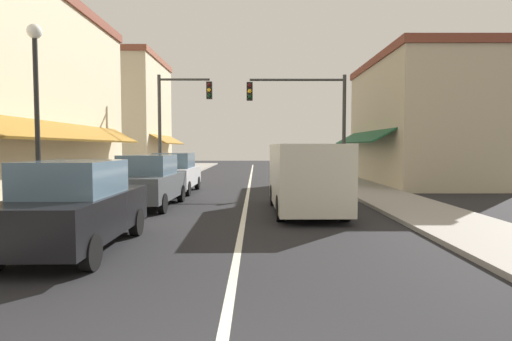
% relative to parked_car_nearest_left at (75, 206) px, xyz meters
% --- Properties ---
extents(ground_plane, '(80.00, 80.00, 0.00)m').
position_rel_parked_car_nearest_left_xyz_m(ground_plane, '(3.18, 12.97, -0.88)').
color(ground_plane, black).
extents(sidewalk_left, '(2.60, 56.00, 0.12)m').
position_rel_parked_car_nearest_left_xyz_m(sidewalk_left, '(-2.32, 12.97, -0.82)').
color(sidewalk_left, gray).
rests_on(sidewalk_left, ground).
extents(sidewalk_right, '(2.60, 56.00, 0.12)m').
position_rel_parked_car_nearest_left_xyz_m(sidewalk_right, '(8.68, 12.97, -0.82)').
color(sidewalk_right, gray).
rests_on(sidewalk_right, ground).
extents(lane_center_stripe, '(0.14, 52.00, 0.01)m').
position_rel_parked_car_nearest_left_xyz_m(lane_center_stripe, '(3.18, 12.97, -0.88)').
color(lane_center_stripe, silver).
rests_on(lane_center_stripe, ground).
extents(storefront_right_block, '(6.48, 10.20, 6.91)m').
position_rel_parked_car_nearest_left_xyz_m(storefront_right_block, '(12.55, 14.97, 2.58)').
color(storefront_right_block, '#BCAD8E').
rests_on(storefront_right_block, ground).
extents(storefront_far_left, '(6.00, 8.20, 8.66)m').
position_rel_parked_car_nearest_left_xyz_m(storefront_far_left, '(-5.96, 22.97, 3.45)').
color(storefront_far_left, beige).
rests_on(storefront_far_left, ground).
extents(parked_car_nearest_left, '(1.82, 4.12, 1.77)m').
position_rel_parked_car_nearest_left_xyz_m(parked_car_nearest_left, '(0.00, 0.00, 0.00)').
color(parked_car_nearest_left, black).
rests_on(parked_car_nearest_left, ground).
extents(parked_car_second_left, '(1.88, 4.15, 1.77)m').
position_rel_parked_car_nearest_left_xyz_m(parked_car_second_left, '(-0.09, 5.86, 0.00)').
color(parked_car_second_left, '#4C5156').
rests_on(parked_car_second_left, ground).
extents(parked_car_third_left, '(1.81, 4.11, 1.77)m').
position_rel_parked_car_nearest_left_xyz_m(parked_car_third_left, '(-0.09, 10.35, 0.00)').
color(parked_car_third_left, silver).
rests_on(parked_car_third_left, ground).
extents(van_in_lane, '(2.07, 5.21, 2.12)m').
position_rel_parked_car_nearest_left_xyz_m(van_in_lane, '(5.06, 4.80, 0.27)').
color(van_in_lane, beige).
rests_on(van_in_lane, ground).
extents(traffic_signal_mast_arm, '(5.00, 0.50, 5.65)m').
position_rel_parked_car_nearest_left_xyz_m(traffic_signal_mast_arm, '(6.25, 12.80, 2.98)').
color(traffic_signal_mast_arm, '#333333').
rests_on(traffic_signal_mast_arm, ground).
extents(traffic_signal_left_corner, '(2.93, 0.50, 5.87)m').
position_rel_parked_car_nearest_left_xyz_m(traffic_signal_left_corner, '(-0.71, 14.04, 2.96)').
color(traffic_signal_left_corner, '#333333').
rests_on(traffic_signal_left_corner, ground).
extents(street_lamp_left_near, '(0.36, 0.36, 5.06)m').
position_rel_parked_car_nearest_left_xyz_m(street_lamp_left_near, '(-1.94, 2.33, 2.51)').
color(street_lamp_left_near, black).
rests_on(street_lamp_left_near, ground).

